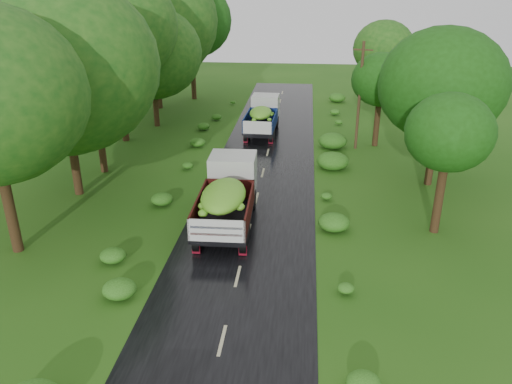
# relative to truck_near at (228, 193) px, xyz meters

# --- Properties ---
(ground) EXTENTS (120.00, 120.00, 0.00)m
(ground) POSITION_rel_truck_near_xyz_m (1.10, -8.80, -1.65)
(ground) COLOR #1F4F11
(ground) RESTS_ON ground
(road) EXTENTS (6.50, 80.00, 0.02)m
(road) POSITION_rel_truck_near_xyz_m (1.10, -3.80, -1.64)
(road) COLOR black
(road) RESTS_ON ground
(road_lines) EXTENTS (0.12, 69.60, 0.00)m
(road_lines) POSITION_rel_truck_near_xyz_m (1.10, -2.80, -1.62)
(road_lines) COLOR #BFB78C
(road_lines) RESTS_ON road
(truck_near) EXTENTS (2.59, 6.97, 2.91)m
(truck_near) POSITION_rel_truck_near_xyz_m (0.00, 0.00, 0.00)
(truck_near) COLOR black
(truck_near) RESTS_ON ground
(truck_far) EXTENTS (2.40, 6.32, 2.63)m
(truck_far) POSITION_rel_truck_near_xyz_m (0.32, 16.02, -0.16)
(truck_far) COLOR black
(truck_far) RESTS_ON ground
(utility_pole) EXTENTS (1.30, 0.42, 7.52)m
(utility_pole) POSITION_rel_truck_near_xyz_m (7.36, 12.80, 2.22)
(utility_pole) COLOR #382616
(utility_pole) RESTS_ON ground
(trees_left) EXTENTS (6.81, 35.08, 10.23)m
(trees_left) POSITION_rel_truck_near_xyz_m (-9.19, 12.84, 5.52)
(trees_left) COLOR black
(trees_left) RESTS_ON ground
(trees_right) EXTENTS (5.61, 29.11, 7.65)m
(trees_right) POSITION_rel_truck_near_xyz_m (10.42, 12.02, 3.73)
(trees_right) COLOR black
(trees_right) RESTS_ON ground
(shrubs) EXTENTS (11.90, 44.00, 0.70)m
(shrubs) POSITION_rel_truck_near_xyz_m (1.10, 5.20, -1.30)
(shrubs) COLOR #255614
(shrubs) RESTS_ON ground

